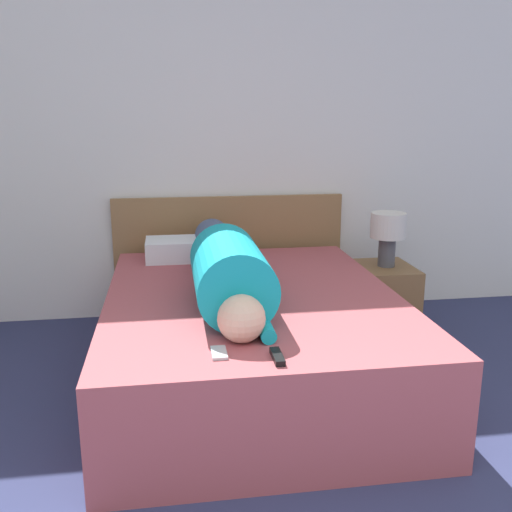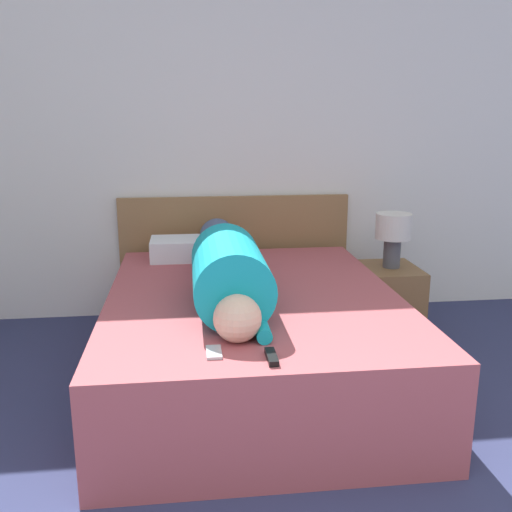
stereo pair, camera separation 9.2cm
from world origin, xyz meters
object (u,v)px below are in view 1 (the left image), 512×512
Objects in this scene: person_lying at (226,267)px; table_lamp at (388,231)px; cell_phone at (219,353)px; tv_remote at (277,357)px; nightstand at (384,299)px; pillow_near_headboard at (188,249)px; bed at (252,337)px.

table_lamp is at bearing 28.69° from person_lying.
person_lying is at bearing 81.89° from cell_phone.
table_lamp is 1.84m from tv_remote.
person_lying is 0.80m from cell_phone.
person_lying is 13.72× the size of cell_phone.
tv_remote is 0.25m from cell_phone.
nightstand is 3.67× the size of cell_phone.
pillow_near_headboard is at bearing 101.66° from person_lying.
person_lying is (-0.14, -0.03, 0.43)m from bed.
pillow_near_headboard is at bearing 92.29° from cell_phone.
cell_phone is at bearing -132.11° from nightstand.
table_lamp is 2.86× the size of cell_phone.
cell_phone is (-0.11, -0.78, -0.16)m from person_lying.
table_lamp is at bearing -8.91° from pillow_near_headboard.
pillow_near_headboard is at bearing 111.30° from bed.
pillow_near_headboard is (-0.18, 0.85, -0.09)m from person_lying.
pillow_near_headboard reaches higher than tv_remote.
bed is at bearing 72.44° from cell_phone.
pillow_near_headboard is at bearing 171.09° from table_lamp.
table_lamp is 1.33m from person_lying.
nightstand is 0.83× the size of pillow_near_headboard.
tv_remote is at bearing -124.90° from table_lamp.
pillow_near_headboard is 1.63m from cell_phone.
cell_phone is at bearing 159.06° from tv_remote.
cell_phone reaches higher than bed.
cell_phone is at bearing -98.11° from person_lying.
pillow_near_headboard is (-1.34, 0.21, -0.13)m from table_lamp.
person_lying reaches higher than nightstand.
person_lying reaches higher than table_lamp.
tv_remote is at bearing -80.23° from pillow_near_headboard.
tv_remote reaches higher than bed.
nightstand is at bearing 55.10° from tv_remote.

